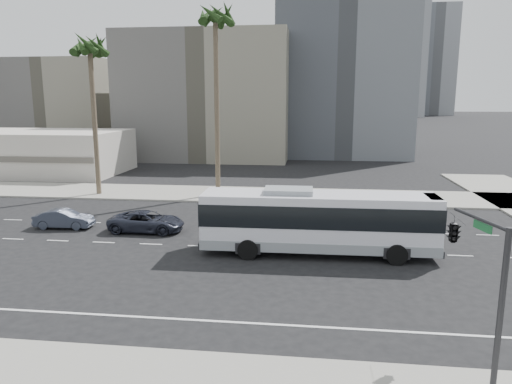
# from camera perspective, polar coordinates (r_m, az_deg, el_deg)

# --- Properties ---
(ground) EXTENTS (700.00, 700.00, 0.00)m
(ground) POSITION_cam_1_polar(r_m,az_deg,el_deg) (28.08, -0.88, -6.78)
(ground) COLOR black
(ground) RESTS_ON ground
(sidewalk_north) EXTENTS (120.00, 7.00, 0.15)m
(sidewalk_north) POSITION_cam_1_polar(r_m,az_deg,el_deg) (42.99, 1.90, -0.38)
(sidewalk_north) COLOR gray
(sidewalk_north) RESTS_ON ground
(commercial_low) EXTENTS (22.00, 12.16, 5.00)m
(commercial_low) POSITION_cam_1_polar(r_m,az_deg,el_deg) (62.62, -25.72, 4.38)
(commercial_low) COLOR beige
(commercial_low) RESTS_ON ground
(midrise_beige_west) EXTENTS (24.00, 18.00, 18.00)m
(midrise_beige_west) POSITION_cam_1_polar(r_m,az_deg,el_deg) (73.17, -5.56, 11.33)
(midrise_beige_west) COLOR #64615B
(midrise_beige_west) RESTS_ON ground
(midrise_gray_center) EXTENTS (20.00, 20.00, 26.00)m
(midrise_gray_center) POSITION_cam_1_polar(r_m,az_deg,el_deg) (78.72, 10.37, 14.09)
(midrise_gray_center) COLOR #4B4F56
(midrise_gray_center) RESTS_ON ground
(midrise_beige_far) EXTENTS (18.00, 16.00, 15.00)m
(midrise_beige_far) POSITION_cam_1_polar(r_m,az_deg,el_deg) (87.08, -22.00, 9.55)
(midrise_beige_far) COLOR #64615B
(midrise_beige_far) RESTS_ON ground
(civic_tower) EXTENTS (42.00, 42.00, 129.00)m
(civic_tower) POSITION_cam_1_polar(r_m,az_deg,el_deg) (278.18, 5.95, 17.25)
(civic_tower) COLOR #BBB6A9
(civic_tower) RESTS_ON ground
(highrise_right) EXTENTS (26.00, 26.00, 70.00)m
(highrise_right) POSITION_cam_1_polar(r_m,az_deg,el_deg) (261.13, 16.66, 16.43)
(highrise_right) COLOR slate
(highrise_right) RESTS_ON ground
(highrise_far) EXTENTS (22.00, 22.00, 60.00)m
(highrise_far) POSITION_cam_1_polar(r_m,az_deg,el_deg) (294.84, 20.56, 14.55)
(highrise_far) COLOR slate
(highrise_far) RESTS_ON ground
(city_bus) EXTENTS (13.09, 3.21, 3.75)m
(city_bus) POSITION_cam_1_polar(r_m,az_deg,el_deg) (26.76, 7.51, -3.38)
(city_bus) COLOR silver
(city_bus) RESTS_ON ground
(car_a) EXTENTS (2.29, 4.94, 1.37)m
(car_a) POSITION_cam_1_polar(r_m,az_deg,el_deg) (32.15, -13.08, -3.49)
(car_a) COLOR #242734
(car_a) RESTS_ON ground
(car_b) EXTENTS (1.59, 3.98, 1.29)m
(car_b) POSITION_cam_1_polar(r_m,az_deg,el_deg) (34.74, -22.20, -3.02)
(car_b) COLOR #313744
(car_b) RESTS_ON ground
(traffic_signal) EXTENTS (2.39, 3.26, 5.13)m
(traffic_signal) POSITION_cam_1_polar(r_m,az_deg,el_deg) (17.01, 23.30, -4.59)
(traffic_signal) COLOR #262628
(traffic_signal) RESTS_ON ground
(palm_near) EXTENTS (4.99, 4.99, 16.80)m
(palm_near) POSITION_cam_1_polar(r_m,az_deg,el_deg) (42.75, -4.93, 19.93)
(palm_near) COLOR brown
(palm_near) RESTS_ON ground
(palm_mid) EXTENTS (4.60, 4.60, 14.22)m
(palm_mid) POSITION_cam_1_polar(r_m,az_deg,el_deg) (45.09, -19.44, 15.79)
(palm_mid) COLOR brown
(palm_mid) RESTS_ON ground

